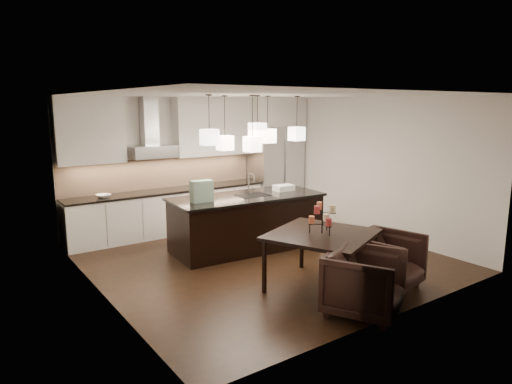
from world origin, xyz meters
TOP-DOWN VIEW (x-y plane):
  - floor at (0.00, 0.00)m, footprint 5.50×5.50m
  - ceiling at (0.00, 0.00)m, footprint 5.50×5.50m
  - wall_back at (0.00, 2.76)m, footprint 5.50×0.02m
  - wall_front at (0.00, -2.76)m, footprint 5.50×0.02m
  - wall_left at (-2.76, 0.00)m, footprint 0.02×5.50m
  - wall_right at (2.76, 0.00)m, footprint 0.02×5.50m
  - refrigerator at (2.10, 2.38)m, footprint 1.20×0.72m
  - fridge_panel at (2.10, 2.38)m, footprint 1.26×0.72m
  - lower_cabinets at (-0.62, 2.43)m, footprint 4.21×0.62m
  - countertop at (-0.62, 2.43)m, footprint 4.21×0.66m
  - backsplash at (-0.62, 2.73)m, footprint 4.21×0.02m
  - upper_cab_left at (-2.10, 2.57)m, footprint 1.25×0.35m
  - upper_cab_right at (0.55, 2.57)m, footprint 1.85×0.35m
  - hood_canopy at (-0.93, 2.48)m, footprint 0.90×0.52m
  - hood_chimney at (-0.93, 2.59)m, footprint 0.30×0.28m
  - fruit_bowl at (-1.98, 2.38)m, footprint 0.31×0.31m
  - island_body at (0.11, 0.65)m, footprint 2.79×1.29m
  - island_top at (0.11, 0.65)m, footprint 2.89×1.38m
  - faucet at (0.22, 0.75)m, footprint 0.13×0.27m
  - tote_bag at (-0.82, 0.64)m, footprint 0.38×0.22m
  - food_container at (0.98, 0.65)m, footprint 0.39×0.29m
  - dining_table at (-0.05, -1.52)m, footprint 1.80×1.80m
  - candelabra at (-0.05, -1.52)m, footprint 0.52×0.52m
  - candle_a at (0.09, -1.46)m, footprint 0.11×0.11m
  - candle_b at (-0.17, -1.43)m, footprint 0.11×0.11m
  - candle_c at (-0.07, -1.67)m, footprint 0.11×0.11m
  - candle_d at (0.02, -1.38)m, footprint 0.11×0.11m
  - candle_e at (-0.19, -1.55)m, footprint 0.11×0.11m
  - candle_f at (0.03, -1.64)m, footprint 0.11×0.11m
  - armchair_left at (-0.20, -2.48)m, footprint 1.21×1.22m
  - armchair_right at (0.71, -2.08)m, footprint 1.06×1.08m
  - pendant_a at (-0.80, 0.38)m, footprint 0.24×0.24m
  - pendant_b at (-0.22, 0.86)m, footprint 0.24×0.24m
  - pendant_c at (0.19, 0.43)m, footprint 0.24×0.24m
  - pendant_d at (0.57, 0.64)m, footprint 0.24×0.24m
  - pendant_e at (1.18, 0.54)m, footprint 0.24×0.24m
  - pendant_f at (-0.03, 0.27)m, footprint 0.24×0.24m

SIDE VIEW (x-z plane):
  - floor at x=0.00m, z-range -0.02..0.00m
  - armchair_right at x=0.71m, z-range 0.00..0.82m
  - dining_table at x=-0.05m, z-range 0.00..0.82m
  - armchair_left at x=-0.20m, z-range 0.00..0.83m
  - lower_cabinets at x=-0.62m, z-range 0.00..0.88m
  - island_body at x=0.11m, z-range 0.00..0.96m
  - countertop at x=-0.62m, z-range 0.88..0.92m
  - fruit_bowl at x=-1.98m, z-range 0.92..0.98m
  - island_top at x=0.11m, z-range 0.96..1.00m
  - candle_a at x=0.09m, z-range 0.96..1.07m
  - candle_b at x=-0.17m, z-range 0.96..1.07m
  - candle_c at x=-0.07m, z-range 0.96..1.07m
  - food_container at x=0.98m, z-range 1.00..1.11m
  - candelabra at x=-0.05m, z-range 0.82..1.30m
  - refrigerator at x=2.10m, z-range 0.00..2.15m
  - tote_bag at x=-0.82m, z-range 1.00..1.37m
  - candle_d at x=0.02m, z-range 1.14..1.25m
  - candle_e at x=-0.19m, z-range 1.14..1.25m
  - candle_f at x=0.03m, z-range 1.14..1.25m
  - faucet at x=0.22m, z-range 1.00..1.41m
  - backsplash at x=-0.62m, z-range 0.92..1.55m
  - wall_back at x=0.00m, z-range 0.00..2.80m
  - wall_front at x=0.00m, z-range 0.00..2.80m
  - wall_left at x=-2.76m, z-range 0.00..2.80m
  - wall_right at x=2.76m, z-range 0.00..2.80m
  - hood_canopy at x=-0.93m, z-range 1.60..1.84m
  - pendant_b at x=-0.22m, z-range 1.83..2.09m
  - pendant_f at x=-0.03m, z-range 1.84..2.10m
  - pendant_d at x=0.57m, z-range 1.94..2.20m
  - pendant_e at x=1.18m, z-range 1.97..2.23m
  - pendant_a at x=-0.80m, z-range 1.99..2.25m
  - upper_cab_left at x=-2.10m, z-range 1.55..2.80m
  - upper_cab_right at x=0.55m, z-range 1.55..2.80m
  - pendant_c at x=0.19m, z-range 2.07..2.33m
  - hood_chimney at x=-0.93m, z-range 1.84..2.80m
  - fridge_panel at x=2.10m, z-range 2.15..2.80m
  - ceiling at x=0.00m, z-range 2.80..2.82m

